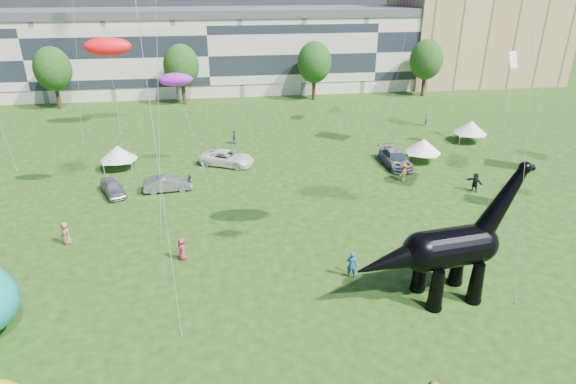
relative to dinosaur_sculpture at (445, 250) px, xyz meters
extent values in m
plane|color=#16330C|center=(-5.85, -2.08, -3.32)|extent=(220.00, 220.00, 0.00)
cube|color=beige|center=(-13.85, 59.92, 2.68)|extent=(78.00, 11.00, 12.00)
cube|color=tan|center=(34.15, 62.92, 7.68)|extent=(28.00, 18.00, 22.00)
cylinder|color=#382314|center=(-35.85, 50.92, -1.72)|extent=(0.56, 0.56, 3.20)
ellipsoid|color=#14380F|center=(-35.85, 50.92, 3.00)|extent=(5.20, 5.20, 6.24)
cylinder|color=#382314|center=(-17.85, 50.92, -1.72)|extent=(0.56, 0.56, 3.20)
ellipsoid|color=#14380F|center=(-17.85, 50.92, 3.00)|extent=(5.20, 5.20, 6.24)
cylinder|color=#382314|center=(2.15, 50.92, -1.72)|extent=(0.56, 0.56, 3.20)
ellipsoid|color=#14380F|center=(2.15, 50.92, 3.00)|extent=(5.20, 5.20, 6.24)
cylinder|color=#382314|center=(20.15, 50.92, -1.72)|extent=(0.56, 0.56, 3.20)
ellipsoid|color=#14380F|center=(20.15, 50.92, 3.00)|extent=(5.20, 5.20, 6.24)
cone|color=black|center=(-0.74, -1.08, -1.99)|extent=(1.03, 1.03, 2.67)
sphere|color=black|center=(-0.74, -1.08, -3.16)|extent=(0.98, 0.98, 0.98)
cone|color=black|center=(-0.97, 0.87, -1.99)|extent=(1.03, 1.03, 2.67)
sphere|color=black|center=(-0.97, 0.87, -3.16)|extent=(0.98, 0.98, 0.98)
cone|color=black|center=(1.92, -0.75, -1.99)|extent=(1.03, 1.03, 2.67)
sphere|color=black|center=(1.92, -0.75, -3.16)|extent=(0.98, 0.98, 0.98)
cone|color=black|center=(1.68, 1.19, -1.99)|extent=(1.03, 1.03, 2.67)
sphere|color=black|center=(1.68, 1.19, -3.16)|extent=(0.98, 0.98, 0.98)
cylinder|color=black|center=(0.38, 0.05, 0.15)|extent=(4.01, 2.84, 2.40)
sphere|color=black|center=(-1.47, -0.18, 0.15)|extent=(2.40, 2.40, 2.40)
sphere|color=black|center=(2.24, 0.27, 0.15)|extent=(2.32, 2.32, 2.32)
cone|color=black|center=(3.32, 0.41, 2.73)|extent=(3.49, 1.73, 4.72)
sphere|color=black|center=(4.40, 0.54, 4.77)|extent=(0.75, 0.75, 0.75)
cylinder|color=black|center=(4.66, 0.57, 4.73)|extent=(0.67, 0.46, 0.39)
cone|color=black|center=(-3.30, -0.40, -0.15)|extent=(4.90, 2.43, 2.62)
imported|color=#A3A4A8|center=(-22.56, 18.48, -2.63)|extent=(3.12, 4.36, 1.38)
imported|color=slate|center=(-17.75, 18.65, -2.61)|extent=(4.45, 1.92, 1.43)
imported|color=white|center=(-12.19, 24.39, -2.55)|extent=(6.17, 4.71, 1.56)
imported|color=#595960|center=(4.98, 21.63, -2.54)|extent=(2.41, 5.50, 1.57)
cube|color=white|center=(8.21, 22.36, -2.28)|extent=(3.74, 3.74, 0.11)
cone|color=white|center=(8.21, 22.36, -1.52)|extent=(4.74, 4.74, 1.43)
cylinder|color=#999999|center=(6.47, 21.65, -2.80)|extent=(0.06, 0.06, 1.05)
cylinder|color=#999999|center=(8.93, 20.62, -2.80)|extent=(0.06, 0.06, 1.05)
cylinder|color=#999999|center=(7.50, 24.11, -2.80)|extent=(0.06, 0.06, 1.05)
cylinder|color=#999999|center=(9.96, 23.07, -2.80)|extent=(0.06, 0.06, 1.05)
cube|color=silver|center=(16.28, 27.80, -2.25)|extent=(3.59, 3.59, 0.12)
cone|color=silver|center=(16.28, 27.80, -1.47)|extent=(4.55, 4.55, 1.46)
cylinder|color=#999999|center=(14.60, 26.84, -2.79)|extent=(0.06, 0.06, 1.07)
cylinder|color=#999999|center=(17.24, 26.12, -2.79)|extent=(0.06, 0.06, 1.07)
cylinder|color=#999999|center=(15.32, 29.47, -2.79)|extent=(0.06, 0.06, 1.07)
cylinder|color=#999999|center=(17.96, 28.75, -2.79)|extent=(0.06, 0.06, 1.07)
cube|color=silver|center=(-23.01, 24.81, -2.28)|extent=(2.95, 2.95, 0.11)
cone|color=silver|center=(-23.01, 24.81, -1.52)|extent=(3.74, 3.74, 1.43)
cylinder|color=#999999|center=(-24.29, 23.43, -2.80)|extent=(0.06, 0.06, 1.05)
cylinder|color=#999999|center=(-21.63, 23.53, -2.80)|extent=(0.06, 0.06, 1.05)
cylinder|color=#999999|center=(-24.39, 26.10, -2.80)|extent=(0.06, 0.06, 1.05)
cylinder|color=#999999|center=(-21.72, 26.19, -2.80)|extent=(0.06, 0.06, 1.05)
imported|color=#A92A47|center=(-15.82, 6.62, -2.49)|extent=(0.72, 0.93, 1.67)
imported|color=#512C63|center=(-11.16, 31.15, -2.52)|extent=(0.58, 1.00, 1.61)
imported|color=teal|center=(13.89, 34.70, -2.47)|extent=(0.52, 0.69, 1.71)
imported|color=olive|center=(4.34, 17.63, -2.38)|extent=(1.38, 1.32, 1.89)
imported|color=#A66B53|center=(-24.33, 9.94, -2.42)|extent=(1.03, 1.03, 1.81)
imported|color=#307836|center=(-15.66, 18.57, -2.54)|extent=(0.70, 0.84, 1.57)
imported|color=#27468F|center=(-4.75, 2.83, -2.38)|extent=(0.81, 0.70, 1.89)
imported|color=black|center=(9.97, 14.49, -2.42)|extent=(1.30, 1.71, 1.80)
ellipsoid|color=red|center=(-25.45, 39.20, 6.89)|extent=(5.79, 5.65, 2.18)
plane|color=silver|center=(17.94, 24.51, 6.68)|extent=(1.78, 1.20, 1.64)
ellipsoid|color=purple|center=(-16.38, 21.62, 6.20)|extent=(2.68, 3.33, 1.19)
camera|label=1|loc=(-12.67, -22.75, 14.90)|focal=30.00mm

